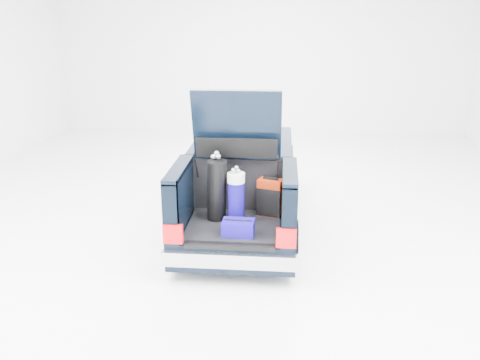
# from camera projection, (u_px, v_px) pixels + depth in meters

# --- Properties ---
(ground) EXTENTS (14.00, 14.00, 0.00)m
(ground) POSITION_uv_depth(u_px,v_px,m) (242.00, 222.00, 8.85)
(ground) COLOR white
(ground) RESTS_ON ground
(car) EXTENTS (1.87, 4.65, 2.47)m
(car) POSITION_uv_depth(u_px,v_px,m) (243.00, 183.00, 8.74)
(car) COLOR black
(car) RESTS_ON ground
(red_suitcase) EXTENTS (0.40, 0.32, 0.58)m
(red_suitcase) POSITION_uv_depth(u_px,v_px,m) (270.00, 197.00, 7.51)
(red_suitcase) COLOR maroon
(red_suitcase) RESTS_ON car
(black_golf_bag) EXTENTS (0.39, 0.44, 1.02)m
(black_golf_bag) POSITION_uv_depth(u_px,v_px,m) (217.00, 190.00, 7.27)
(black_golf_bag) COLOR black
(black_golf_bag) RESTS_ON car
(blue_golf_bag) EXTENTS (0.25, 0.25, 0.84)m
(blue_golf_bag) POSITION_uv_depth(u_px,v_px,m) (236.00, 197.00, 7.21)
(blue_golf_bag) COLOR black
(blue_golf_bag) RESTS_ON car
(blue_duffel) EXTENTS (0.44, 0.30, 0.23)m
(blue_duffel) POSITION_uv_depth(u_px,v_px,m) (238.00, 228.00, 6.89)
(blue_duffel) COLOR #100572
(blue_duffel) RESTS_ON car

